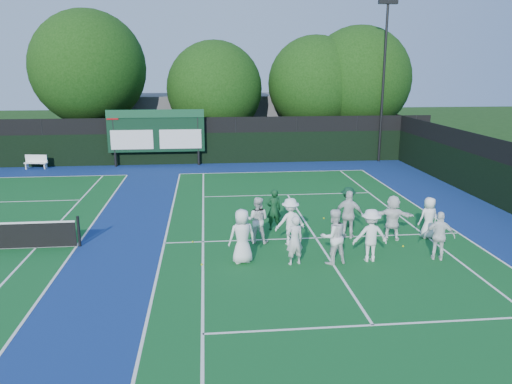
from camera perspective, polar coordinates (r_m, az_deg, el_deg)
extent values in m
plane|color=#14340E|center=(17.57, 7.55, -6.34)|extent=(120.00, 120.00, 0.00)
cube|color=navy|center=(18.18, -12.06, -5.81)|extent=(34.00, 32.00, 0.01)
cube|color=#105120|center=(18.48, 6.84, -5.24)|extent=(10.97, 23.77, 0.00)
cube|color=silver|center=(29.78, 1.91, 2.30)|extent=(10.97, 0.08, 0.00)
cube|color=silver|center=(18.12, -10.43, -5.76)|extent=(0.08, 23.77, 0.00)
cube|color=silver|center=(20.36, 22.13, -4.36)|extent=(0.08, 23.77, 0.00)
cube|color=silver|center=(18.06, -6.08, -5.67)|extent=(0.08, 23.77, 0.00)
cube|color=silver|center=(19.77, 18.60, -4.59)|extent=(0.08, 23.77, 0.00)
cube|color=silver|center=(12.84, 13.21, -14.59)|extent=(8.23, 0.08, 0.00)
cube|color=silver|center=(24.49, 3.62, -0.31)|extent=(8.23, 0.08, 0.00)
cube|color=silver|center=(18.48, 6.84, -5.22)|extent=(0.08, 12.80, 0.00)
cube|color=silver|center=(31.19, -24.52, 1.57)|extent=(10.97, 0.08, 0.00)
cube|color=silver|center=(18.63, -19.81, -5.83)|extent=(0.08, 23.77, 0.00)
cube|color=silver|center=(19.01, -23.83, -5.81)|extent=(0.08, 23.77, 0.00)
cube|color=black|center=(32.47, -9.42, 4.88)|extent=(34.00, 0.08, 2.00)
cube|color=black|center=(32.27, -9.52, 7.51)|extent=(34.00, 0.05, 1.00)
cylinder|color=black|center=(32.40, -15.91, 5.85)|extent=(0.16, 0.16, 3.50)
cylinder|color=black|center=(31.90, -6.63, 6.17)|extent=(0.16, 0.16, 3.50)
cube|color=black|center=(31.99, -11.34, 6.83)|extent=(6.00, 0.15, 2.60)
cube|color=#144729|center=(31.77, -11.46, 8.77)|extent=(6.00, 0.05, 0.50)
cube|color=white|center=(32.13, -13.99, 5.82)|extent=(2.60, 0.04, 1.20)
cube|color=white|center=(31.84, -8.62, 6.00)|extent=(2.60, 0.04, 1.20)
cube|color=#9B0C10|center=(32.14, -16.11, 8.38)|extent=(0.70, 0.04, 0.50)
cube|color=#5A5B5F|center=(40.26, -3.05, 8.24)|extent=(18.00, 6.00, 4.00)
cylinder|color=black|center=(33.72, 14.33, 11.81)|extent=(0.16, 0.16, 10.00)
cube|color=black|center=(33.92, 14.87, 20.26)|extent=(1.20, 0.30, 0.25)
cylinder|color=black|center=(18.43, -19.60, -4.26)|extent=(0.10, 0.10, 1.10)
cube|color=white|center=(33.47, -23.85, 3.06)|extent=(1.41, 0.60, 0.05)
cube|color=white|center=(33.56, -23.82, 3.53)|extent=(1.36, 0.29, 0.46)
cube|color=white|center=(33.68, -24.70, 2.69)|extent=(0.11, 0.32, 0.37)
cube|color=white|center=(33.34, -22.92, 2.76)|extent=(0.11, 0.32, 0.37)
cylinder|color=black|center=(36.61, -18.06, 6.31)|extent=(0.44, 0.44, 3.15)
sphere|color=#11340B|center=(36.33, -18.60, 13.28)|extent=(7.68, 7.68, 7.68)
sphere|color=#11340B|center=(36.51, -17.47, 12.15)|extent=(5.38, 5.38, 5.38)
cylinder|color=black|center=(35.86, -4.64, 5.99)|extent=(0.44, 0.44, 2.13)
sphere|color=#11340B|center=(35.54, -4.76, 11.66)|extent=(6.62, 6.62, 6.62)
sphere|color=#11340B|center=(35.89, -3.77, 10.64)|extent=(4.64, 4.64, 4.64)
cylinder|color=black|center=(36.67, 6.56, 6.39)|extent=(0.44, 0.44, 2.48)
sphere|color=#11340B|center=(36.36, 6.73, 12.23)|extent=(6.65, 6.65, 6.65)
sphere|color=#11340B|center=(36.81, 7.53, 11.19)|extent=(4.66, 4.66, 4.66)
cylinder|color=black|center=(37.47, 11.32, 6.36)|extent=(0.44, 0.44, 2.46)
sphere|color=#11340B|center=(37.16, 11.62, 12.51)|extent=(7.45, 7.45, 7.45)
sphere|color=#11340B|center=(37.65, 12.32, 11.36)|extent=(5.21, 5.21, 5.21)
sphere|color=#A8C317|center=(16.01, -6.21, -8.24)|extent=(0.07, 0.07, 0.07)
sphere|color=#A8C317|center=(18.20, 16.46, -5.96)|extent=(0.07, 0.07, 0.07)
sphere|color=#A8C317|center=(18.04, -7.25, -5.66)|extent=(0.07, 0.07, 0.07)
sphere|color=#A8C317|center=(20.78, 7.76, -2.99)|extent=(0.07, 0.07, 0.07)
imported|color=white|center=(15.87, -1.60, -5.08)|extent=(0.97, 0.75, 1.77)
imported|color=silver|center=(15.78, 4.43, -5.54)|extent=(0.67, 0.53, 1.60)
imported|color=white|center=(15.98, 8.83, -5.06)|extent=(1.01, 0.87, 1.80)
imported|color=white|center=(16.42, 12.95, -4.85)|extent=(1.13, 0.66, 1.73)
imported|color=white|center=(17.16, 20.25, -4.75)|extent=(1.03, 0.70, 1.62)
imported|color=silver|center=(17.68, 0.16, -3.21)|extent=(0.96, 0.85, 1.67)
imported|color=white|center=(17.51, 3.93, -3.40)|extent=(1.20, 0.85, 1.69)
imported|color=white|center=(18.40, 10.58, -2.58)|extent=(1.13, 0.82, 1.78)
imported|color=white|center=(18.62, 15.34, -2.85)|extent=(1.61, 0.86, 1.66)
imported|color=white|center=(19.25, 19.14, -2.79)|extent=(0.81, 0.60, 1.53)
imported|color=#103A1D|center=(19.08, 2.04, -2.03)|extent=(0.63, 0.47, 1.60)
imported|color=#0E351F|center=(19.75, 10.45, -1.71)|extent=(1.10, 0.72, 1.60)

